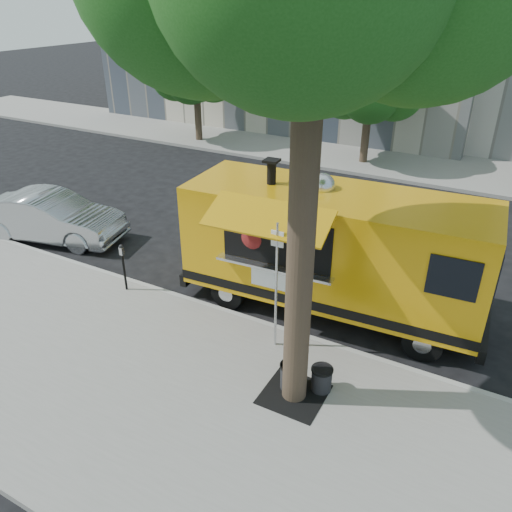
{
  "coord_description": "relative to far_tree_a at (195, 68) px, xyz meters",
  "views": [
    {
      "loc": [
        5.5,
        -9.68,
        7.21
      ],
      "look_at": [
        0.21,
        0.0,
        1.35
      ],
      "focal_mm": 35.0,
      "sensor_mm": 36.0,
      "label": 1
    }
  ],
  "objects": [
    {
      "name": "sedan",
      "position": [
        2.62,
        -12.17,
        -3.0
      ],
      "size": [
        4.96,
        2.65,
        1.55
      ],
      "primitive_type": "imported",
      "rotation": [
        0.0,
        0.0,
        1.79
      ],
      "color": "#A1A3A7",
      "rests_on": "ground"
    },
    {
      "name": "sidewalk",
      "position": [
        10.0,
        -16.3,
        -3.7
      ],
      "size": [
        60.0,
        6.0,
        0.15
      ],
      "primitive_type": "cube",
      "color": "gray",
      "rests_on": "ground"
    },
    {
      "name": "far_sidewalk",
      "position": [
        10.0,
        1.2,
        -3.7
      ],
      "size": [
        60.0,
        5.0,
        0.15
      ],
      "primitive_type": "cube",
      "color": "gray",
      "rests_on": "ground"
    },
    {
      "name": "far_tree_a",
      "position": [
        0.0,
        0.0,
        0.0
      ],
      "size": [
        3.42,
        3.42,
        5.36
      ],
      "color": "#33261C",
      "rests_on": "far_sidewalk"
    },
    {
      "name": "trash_bin_left",
      "position": [
        12.46,
        -14.94,
        -3.32
      ],
      "size": [
        0.48,
        0.48,
        0.58
      ],
      "color": "black",
      "rests_on": "sidewalk"
    },
    {
      "name": "parking_meter",
      "position": [
        7.0,
        -13.65,
        -2.79
      ],
      "size": [
        0.11,
        0.11,
        1.33
      ],
      "color": "black",
      "rests_on": "sidewalk"
    },
    {
      "name": "curb",
      "position": [
        10.0,
        -13.23,
        -3.7
      ],
      "size": [
        60.0,
        0.14,
        0.16
      ],
      "primitive_type": "cube",
      "color": "#999993",
      "rests_on": "ground"
    },
    {
      "name": "tree_well",
      "position": [
        12.6,
        -15.1,
        -3.62
      ],
      "size": [
        1.2,
        1.2,
        0.02
      ],
      "primitive_type": "cube",
      "color": "black",
      "rests_on": "sidewalk"
    },
    {
      "name": "food_truck",
      "position": [
        11.97,
        -11.73,
        -2.04
      ],
      "size": [
        7.58,
        3.79,
        3.7
      ],
      "rotation": [
        0.0,
        0.0,
        0.06
      ],
      "color": "#D1920A",
      "rests_on": "ground"
    },
    {
      "name": "sign_post",
      "position": [
        11.55,
        -13.85,
        -1.93
      ],
      "size": [
        0.28,
        0.06,
        3.0
      ],
      "color": "silver",
      "rests_on": "sidewalk"
    },
    {
      "name": "far_tree_b",
      "position": [
        9.0,
        0.4,
        0.06
      ],
      "size": [
        3.6,
        3.6,
        5.5
      ],
      "color": "#33261C",
      "rests_on": "far_sidewalk"
    },
    {
      "name": "trash_bin_right",
      "position": [
        13.01,
        -14.7,
        -3.34
      ],
      "size": [
        0.44,
        0.44,
        0.53
      ],
      "color": "black",
      "rests_on": "sidewalk"
    },
    {
      "name": "ground",
      "position": [
        10.0,
        -12.3,
        -3.78
      ],
      "size": [
        120.0,
        120.0,
        0.0
      ],
      "primitive_type": "plane",
      "color": "black",
      "rests_on": "ground"
    }
  ]
}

